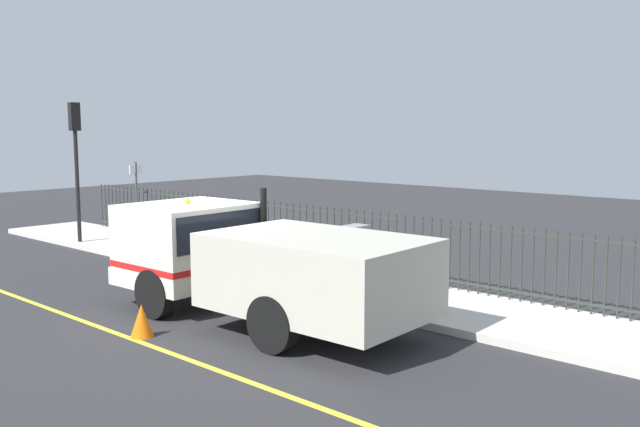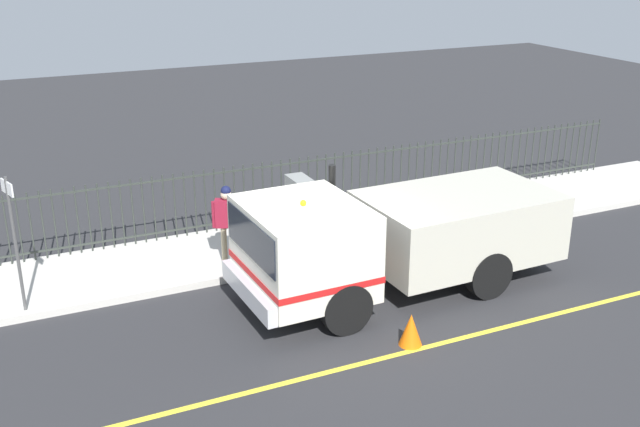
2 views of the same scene
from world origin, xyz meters
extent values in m
plane|color=#2B2B2D|center=(0.00, 0.00, 0.00)|extent=(56.34, 56.34, 0.00)
cube|color=beige|center=(3.13, 0.00, 0.07)|extent=(2.68, 25.61, 0.15)
cube|color=yellow|center=(-2.05, 0.00, 0.00)|extent=(0.12, 23.05, 0.01)
cube|color=silver|center=(0.08, 0.32, 1.29)|extent=(2.46, 2.11, 1.62)
cube|color=black|center=(0.08, 0.32, 1.65)|extent=(2.27, 2.15, 0.71)
cube|color=beige|center=(0.18, -3.13, 1.14)|extent=(2.51, 3.90, 1.32)
cube|color=silver|center=(0.05, 1.43, 0.63)|extent=(2.29, 0.26, 0.36)
cube|color=red|center=(0.08, 0.32, 0.93)|extent=(2.48, 2.13, 0.12)
cylinder|color=black|center=(-0.99, -0.01, 0.48)|extent=(0.33, 0.97, 0.96)
cylinder|color=black|center=(1.17, 0.05, 0.48)|extent=(0.33, 0.97, 0.96)
cylinder|color=black|center=(-0.91, -3.16, 0.48)|extent=(0.33, 0.97, 0.96)
cylinder|color=black|center=(1.26, -3.10, 0.48)|extent=(0.33, 0.97, 0.96)
sphere|color=orange|center=(0.08, 0.32, 2.15)|extent=(0.12, 0.12, 0.12)
cylinder|color=black|center=(1.17, -0.77, 1.45)|extent=(0.14, 0.14, 1.95)
cube|color=maroon|center=(2.49, 1.01, 1.25)|extent=(0.39, 0.53, 0.60)
sphere|color=beige|center=(2.49, 1.01, 1.67)|extent=(0.22, 0.22, 0.22)
sphere|color=#14193F|center=(2.49, 1.01, 1.74)|extent=(0.21, 0.21, 0.21)
cylinder|color=tan|center=(2.53, 1.09, 0.55)|extent=(0.12, 0.12, 0.81)
cylinder|color=tan|center=(2.46, 0.93, 0.55)|extent=(0.12, 0.12, 0.81)
cylinder|color=maroon|center=(2.60, 1.26, 1.22)|extent=(0.09, 0.09, 0.57)
cylinder|color=maroon|center=(2.38, 0.77, 1.22)|extent=(0.09, 0.09, 0.57)
cylinder|color=#2D332D|center=(4.32, -10.88, 0.91)|extent=(0.04, 0.04, 1.53)
cylinder|color=#2D332D|center=(4.32, -10.65, 0.91)|extent=(0.04, 0.04, 1.53)
cylinder|color=#2D332D|center=(4.32, -10.41, 0.91)|extent=(0.04, 0.04, 1.53)
cylinder|color=#2D332D|center=(4.32, -10.17, 0.91)|extent=(0.04, 0.04, 1.53)
cylinder|color=#2D332D|center=(4.32, -9.94, 0.91)|extent=(0.04, 0.04, 1.53)
cylinder|color=#2D332D|center=(4.32, -9.70, 0.91)|extent=(0.04, 0.04, 1.53)
cylinder|color=#2D332D|center=(4.32, -9.46, 0.91)|extent=(0.04, 0.04, 1.53)
cylinder|color=#2D332D|center=(4.32, -9.23, 0.91)|extent=(0.04, 0.04, 1.53)
cylinder|color=#2D332D|center=(4.32, -8.99, 0.91)|extent=(0.04, 0.04, 1.53)
cylinder|color=#2D332D|center=(4.32, -8.76, 0.91)|extent=(0.04, 0.04, 1.53)
cylinder|color=#2D332D|center=(4.32, -8.52, 0.91)|extent=(0.04, 0.04, 1.53)
cylinder|color=#2D332D|center=(4.32, -8.28, 0.91)|extent=(0.04, 0.04, 1.53)
cylinder|color=#2D332D|center=(4.32, -8.05, 0.91)|extent=(0.04, 0.04, 1.53)
cylinder|color=#2D332D|center=(4.32, -7.81, 0.91)|extent=(0.04, 0.04, 1.53)
cylinder|color=#2D332D|center=(4.32, -7.57, 0.91)|extent=(0.04, 0.04, 1.53)
cylinder|color=#2D332D|center=(4.32, -7.34, 0.91)|extent=(0.04, 0.04, 1.53)
cylinder|color=#2D332D|center=(4.32, -7.10, 0.91)|extent=(0.04, 0.04, 1.53)
cylinder|color=#2D332D|center=(4.32, -6.86, 0.91)|extent=(0.04, 0.04, 1.53)
cylinder|color=#2D332D|center=(4.32, -6.63, 0.91)|extent=(0.04, 0.04, 1.53)
cylinder|color=#2D332D|center=(4.32, -6.39, 0.91)|extent=(0.04, 0.04, 1.53)
cylinder|color=#2D332D|center=(4.32, -6.15, 0.91)|extent=(0.04, 0.04, 1.53)
cylinder|color=#2D332D|center=(4.32, -5.92, 0.91)|extent=(0.04, 0.04, 1.53)
cylinder|color=#2D332D|center=(4.32, -5.68, 0.91)|extent=(0.04, 0.04, 1.53)
cylinder|color=#2D332D|center=(4.32, -5.44, 0.91)|extent=(0.04, 0.04, 1.53)
cylinder|color=#2D332D|center=(4.32, -5.21, 0.91)|extent=(0.04, 0.04, 1.53)
cylinder|color=#2D332D|center=(4.32, -4.97, 0.91)|extent=(0.04, 0.04, 1.53)
cylinder|color=#2D332D|center=(4.32, -4.73, 0.91)|extent=(0.04, 0.04, 1.53)
cylinder|color=#2D332D|center=(4.32, -4.50, 0.91)|extent=(0.04, 0.04, 1.53)
cylinder|color=#2D332D|center=(4.32, -4.26, 0.91)|extent=(0.04, 0.04, 1.53)
cylinder|color=#2D332D|center=(4.32, -4.02, 0.91)|extent=(0.04, 0.04, 1.53)
cylinder|color=#2D332D|center=(4.32, -3.79, 0.91)|extent=(0.04, 0.04, 1.53)
cylinder|color=#2D332D|center=(4.32, -3.55, 0.91)|extent=(0.04, 0.04, 1.53)
cylinder|color=#2D332D|center=(4.32, -3.31, 0.91)|extent=(0.04, 0.04, 1.53)
cylinder|color=#2D332D|center=(4.32, -3.08, 0.91)|extent=(0.04, 0.04, 1.53)
cylinder|color=#2D332D|center=(4.32, -2.84, 0.91)|extent=(0.04, 0.04, 1.53)
cylinder|color=#2D332D|center=(4.32, -2.60, 0.91)|extent=(0.04, 0.04, 1.53)
cylinder|color=#2D332D|center=(4.32, -2.37, 0.91)|extent=(0.04, 0.04, 1.53)
cylinder|color=#2D332D|center=(4.32, -2.13, 0.91)|extent=(0.04, 0.04, 1.53)
cylinder|color=#2D332D|center=(4.32, -1.89, 0.91)|extent=(0.04, 0.04, 1.53)
cylinder|color=#2D332D|center=(4.32, -1.66, 0.91)|extent=(0.04, 0.04, 1.53)
cylinder|color=#2D332D|center=(4.32, -1.42, 0.91)|extent=(0.04, 0.04, 1.53)
cylinder|color=#2D332D|center=(4.32, -1.18, 0.91)|extent=(0.04, 0.04, 1.53)
cylinder|color=#2D332D|center=(4.32, -0.95, 0.91)|extent=(0.04, 0.04, 1.53)
cylinder|color=#2D332D|center=(4.32, -0.71, 0.91)|extent=(0.04, 0.04, 1.53)
cylinder|color=#2D332D|center=(4.32, -0.47, 0.91)|extent=(0.04, 0.04, 1.53)
cylinder|color=#2D332D|center=(4.32, -0.24, 0.91)|extent=(0.04, 0.04, 1.53)
cylinder|color=#2D332D|center=(4.32, 0.00, 0.91)|extent=(0.04, 0.04, 1.53)
cylinder|color=#2D332D|center=(4.32, 0.24, 0.91)|extent=(0.04, 0.04, 1.53)
cylinder|color=#2D332D|center=(4.32, 0.47, 0.91)|extent=(0.04, 0.04, 1.53)
cylinder|color=#2D332D|center=(4.32, 0.71, 0.91)|extent=(0.04, 0.04, 1.53)
cylinder|color=#2D332D|center=(4.32, 0.95, 0.91)|extent=(0.04, 0.04, 1.53)
cylinder|color=#2D332D|center=(4.32, 1.18, 0.91)|extent=(0.04, 0.04, 1.53)
cylinder|color=#2D332D|center=(4.32, 1.42, 0.91)|extent=(0.04, 0.04, 1.53)
cylinder|color=#2D332D|center=(4.32, 1.66, 0.91)|extent=(0.04, 0.04, 1.53)
cylinder|color=#2D332D|center=(4.32, 1.89, 0.91)|extent=(0.04, 0.04, 1.53)
cylinder|color=#2D332D|center=(4.32, 2.13, 0.91)|extent=(0.04, 0.04, 1.53)
cylinder|color=#2D332D|center=(4.32, 2.37, 0.91)|extent=(0.04, 0.04, 1.53)
cylinder|color=#2D332D|center=(4.32, 2.60, 0.91)|extent=(0.04, 0.04, 1.53)
cylinder|color=#2D332D|center=(4.32, 2.84, 0.91)|extent=(0.04, 0.04, 1.53)
cylinder|color=#2D332D|center=(4.32, 3.08, 0.91)|extent=(0.04, 0.04, 1.53)
cylinder|color=#2D332D|center=(4.32, 3.31, 0.91)|extent=(0.04, 0.04, 1.53)
cylinder|color=#2D332D|center=(4.32, 3.55, 0.91)|extent=(0.04, 0.04, 1.53)
cylinder|color=#2D332D|center=(4.32, 3.79, 0.91)|extent=(0.04, 0.04, 1.53)
cylinder|color=#2D332D|center=(4.32, 4.02, 0.91)|extent=(0.04, 0.04, 1.53)
cylinder|color=#2D332D|center=(4.32, 4.26, 0.91)|extent=(0.04, 0.04, 1.53)
cylinder|color=#2D332D|center=(4.32, 4.50, 0.91)|extent=(0.04, 0.04, 1.53)
cylinder|color=#2D332D|center=(4.32, 4.73, 0.91)|extent=(0.04, 0.04, 1.53)
cylinder|color=#2D332D|center=(4.32, 4.97, 0.91)|extent=(0.04, 0.04, 1.53)
cylinder|color=#2D332D|center=(4.32, 5.21, 0.91)|extent=(0.04, 0.04, 1.53)
cube|color=#2D332D|center=(4.32, 0.00, 1.56)|extent=(0.04, 21.77, 0.04)
cube|color=#2D332D|center=(4.32, 0.00, 0.33)|extent=(0.04, 21.77, 0.04)
cube|color=gray|center=(3.68, -1.14, 0.78)|extent=(0.74, 0.44, 1.25)
cone|color=orange|center=(-1.86, -0.84, 0.29)|extent=(0.41, 0.41, 0.58)
cylinder|color=#4C4C4C|center=(2.01, 5.12, 1.44)|extent=(0.06, 0.06, 2.59)
cube|color=white|center=(2.01, 5.12, 2.53)|extent=(0.49, 0.17, 0.24)
camera|label=1|loc=(-8.36, -10.79, 3.63)|focal=37.86mm
camera|label=2|loc=(-11.53, 5.36, 6.67)|focal=42.07mm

